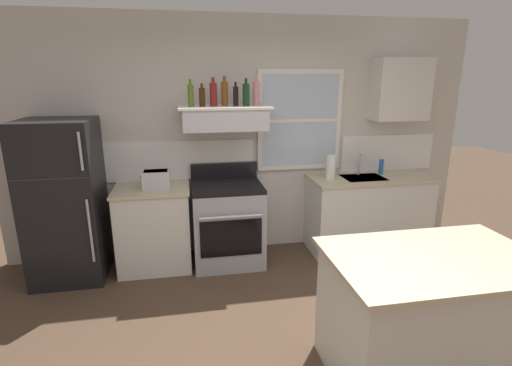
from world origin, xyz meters
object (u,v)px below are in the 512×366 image
toaster (156,179)px  bottle_olive_oil_square (191,95)px  bottle_dark_green_wine (246,94)px  bottle_brown_stout (202,97)px  bottle_amber_wine (225,93)px  bottle_red_label_wine (213,94)px  refrigerator (65,201)px  bottle_balsamic_dark (236,96)px  dish_soap_bottle (381,167)px  bottle_rose_pink (256,93)px  kitchen_island (428,316)px  paper_towel_roll (331,167)px  stove_range (228,223)px

toaster → bottle_olive_oil_square: bottle_olive_oil_square is taller
bottle_dark_green_wine → bottle_brown_stout: bearing=-179.9°
toaster → bottle_amber_wine: (0.75, 0.11, 0.87)m
toaster → bottle_red_label_wine: bottle_red_label_wine is taller
refrigerator → bottle_dark_green_wine: bottle_dark_green_wine is taller
bottle_balsamic_dark → dish_soap_bottle: 1.96m
bottle_olive_oil_square → bottle_rose_pink: bearing=5.3°
toaster → bottle_red_label_wine: bearing=8.1°
kitchen_island → paper_towel_roll: bearing=88.9°
bottle_balsamic_dark → kitchen_island: (1.04, -2.04, -1.39)m
bottle_olive_oil_square → dish_soap_bottle: (2.22, 0.09, -0.86)m
bottle_balsamic_dark → kitchen_island: bottle_balsamic_dark is taller
bottle_rose_pink → paper_towel_roll: size_ratio=1.14×
refrigerator → bottle_balsamic_dark: size_ratio=6.69×
bottle_brown_stout → paper_towel_roll: (1.43, -0.03, -0.80)m
bottle_amber_wine → kitchen_island: (1.15, -2.08, -1.42)m
refrigerator → dish_soap_bottle: refrigerator is taller
bottle_olive_oil_square → bottle_dark_green_wine: 0.57m
stove_range → bottle_dark_green_wine: bottle_dark_green_wine is taller
bottle_amber_wine → dish_soap_bottle: bottle_amber_wine is taller
toaster → bottle_brown_stout: size_ratio=1.28×
refrigerator → bottle_amber_wine: size_ratio=5.37×
dish_soap_bottle → bottle_amber_wine: bearing=-179.2°
refrigerator → bottle_balsamic_dark: bearing=3.0°
bottle_olive_oil_square → bottle_brown_stout: bearing=5.8°
paper_towel_roll → kitchen_island: 2.09m
bottle_olive_oil_square → stove_range: bearing=-8.6°
toaster → paper_towel_roll: paper_towel_roll is taller
bottle_red_label_wine → kitchen_island: (1.27, -2.05, -1.41)m
bottle_amber_wine → dish_soap_bottle: (1.87, 0.03, -0.87)m
refrigerator → kitchen_island: size_ratio=1.18×
bottle_brown_stout → bottle_red_label_wine: bearing=10.6°
stove_range → refrigerator: bearing=-179.2°
toaster → bottle_amber_wine: bearing=8.6°
bottle_olive_oil_square → bottle_brown_stout: size_ratio=1.18×
toaster → kitchen_island: size_ratio=0.21×
refrigerator → bottle_rose_pink: (2.00, 0.14, 1.05)m
bottle_balsamic_dark → paper_towel_roll: size_ratio=0.91×
paper_towel_roll → dish_soap_bottle: 0.69m
bottle_red_label_wine → bottle_dark_green_wine: bearing=-3.6°
bottle_olive_oil_square → paper_towel_roll: size_ratio=1.02×
kitchen_island → bottle_brown_stout: bearing=124.4°
bottle_balsamic_dark → paper_towel_roll: 1.35m
toaster → dish_soap_bottle: size_ratio=1.65×
stove_range → bottle_balsamic_dark: size_ratio=4.42×
bottle_olive_oil_square → paper_towel_roll: bearing=-0.5°
refrigerator → bottle_red_label_wine: bottle_red_label_wine is taller
bottle_olive_oil_square → bottle_dark_green_wine: bottle_dark_green_wine is taller
toaster → bottle_rose_pink: bearing=6.3°
refrigerator → stove_range: refrigerator is taller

